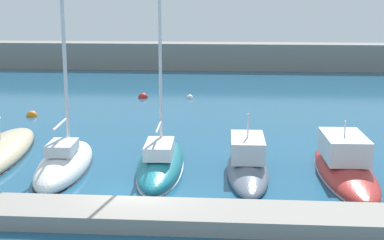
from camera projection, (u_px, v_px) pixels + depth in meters
ground_plane at (140, 202)px, 22.22m from camera, size 120.00×120.00×0.00m
dock_pier at (130, 215)px, 20.15m from camera, size 21.63×2.30×0.57m
breakwater_seawall at (203, 56)px, 63.26m from camera, size 108.00×3.43×2.91m
sailboat_white_second at (65, 162)px, 26.19m from camera, size 2.61×7.52×15.99m
sailboat_teal_third at (161, 160)px, 26.37m from camera, size 2.45×8.27×16.57m
motorboat_slate_fourth at (247, 164)px, 25.95m from camera, size 2.00×7.73×3.01m
motorboat_red_fifth at (344, 165)px, 25.52m from camera, size 2.55×8.79×2.72m
mooring_buoy_red at (143, 98)px, 45.27m from camera, size 0.78×0.78×0.78m
mooring_buoy_white at (190, 98)px, 45.12m from camera, size 0.56×0.56×0.56m
mooring_buoy_orange at (32, 116)px, 38.25m from camera, size 0.74×0.74×0.74m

